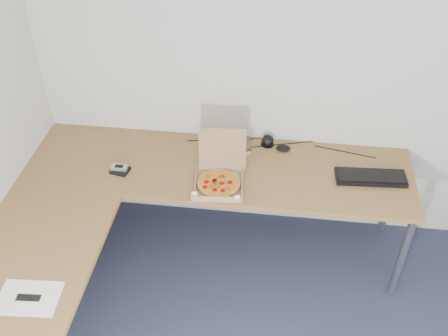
# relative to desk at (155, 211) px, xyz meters

# --- Properties ---
(room_shell) EXTENTS (3.50, 3.50, 2.50)m
(room_shell) POSITION_rel_desk_xyz_m (0.82, -0.97, 0.55)
(room_shell) COLOR beige
(room_shell) RESTS_ON ground
(desk) EXTENTS (2.50, 2.20, 0.73)m
(desk) POSITION_rel_desk_xyz_m (0.00, 0.00, 0.00)
(desk) COLOR olive
(desk) RESTS_ON ground
(pizza_box) EXTENTS (0.30, 0.35, 0.30)m
(pizza_box) POSITION_rel_desk_xyz_m (0.35, 0.25, 0.07)
(pizza_box) COLOR tan
(pizza_box) RESTS_ON desk
(drinking_glass) EXTENTS (0.06, 0.06, 0.11)m
(drinking_glass) POSITION_rel_desk_xyz_m (0.49, 0.60, 0.09)
(drinking_glass) COLOR white
(drinking_glass) RESTS_ON desk
(keyboard) EXTENTS (0.45, 0.18, 0.03)m
(keyboard) POSITION_rel_desk_xyz_m (1.29, 0.42, 0.04)
(keyboard) COLOR black
(keyboard) RESTS_ON desk
(mouse) EXTENTS (0.10, 0.07, 0.03)m
(mouse) POSITION_rel_desk_xyz_m (0.73, 0.65, 0.05)
(mouse) COLOR black
(mouse) RESTS_ON desk
(wallet) EXTENTS (0.13, 0.11, 0.02)m
(wallet) POSITION_rel_desk_xyz_m (-0.30, 0.30, 0.04)
(wallet) COLOR black
(wallet) RESTS_ON desk
(phone) EXTENTS (0.10, 0.05, 0.02)m
(phone) POSITION_rel_desk_xyz_m (-0.30, 0.30, 0.06)
(phone) COLOR #B2B5BA
(phone) RESTS_ON wallet
(paper_sheet) EXTENTS (0.32, 0.24, 0.00)m
(paper_sheet) POSITION_rel_desk_xyz_m (-0.47, -0.72, 0.03)
(paper_sheet) COLOR white
(paper_sheet) RESTS_ON desk
(dome_speaker) EXTENTS (0.09, 0.09, 0.08)m
(dome_speaker) POSITION_rel_desk_xyz_m (0.62, 0.71, 0.07)
(dome_speaker) COLOR black
(dome_speaker) RESTS_ON desk
(cable_bundle) EXTENTS (0.62, 0.13, 0.01)m
(cable_bundle) POSITION_rel_desk_xyz_m (0.68, 0.71, 0.03)
(cable_bundle) COLOR black
(cable_bundle) RESTS_ON desk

